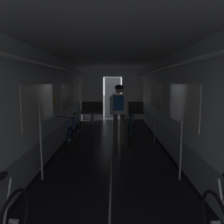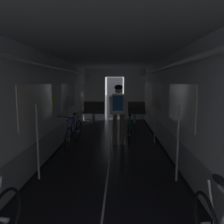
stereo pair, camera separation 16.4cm
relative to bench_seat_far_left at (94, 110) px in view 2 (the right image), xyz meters
name	(u,v)px [view 2 (the right image)]	position (x,y,z in m)	size (l,w,h in m)	color
train_car_shell	(110,86)	(0.90, -4.47, 1.13)	(3.14, 12.34, 2.57)	black
bench_seat_far_left	(94,110)	(0.00, 0.00, 0.00)	(0.98, 0.51, 0.95)	gray
bench_seat_far_right	(134,110)	(1.80, 0.00, 0.00)	(0.98, 0.51, 0.95)	gray
bicycle_blue	(73,133)	(-0.15, -3.82, -0.19)	(0.44, 1.69, 0.95)	black
person_cyclist_aisle	(118,108)	(1.10, -3.58, 0.50)	(0.54, 0.41, 1.73)	brown
bicycle_teal_in_aisle	(130,130)	(1.44, -3.31, -0.18)	(0.44, 1.69, 0.94)	black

